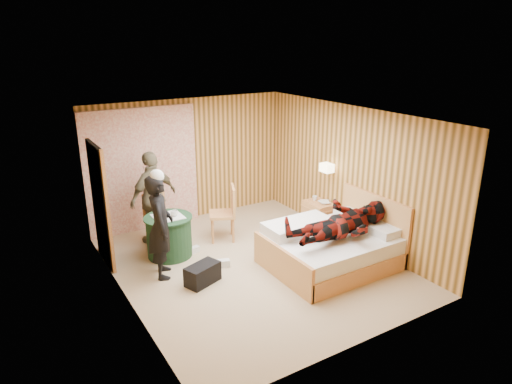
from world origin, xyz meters
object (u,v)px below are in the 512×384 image
round_table (169,236)px  man_at_table (154,198)px  woman_standing (160,226)px  wall_lamp (327,168)px  bed (331,247)px  chair_far (156,215)px  duffel_bag (203,274)px  nightstand (318,215)px  man_on_bed (343,215)px  chair_near (227,209)px

round_table → man_at_table: bearing=90.0°
woman_standing → wall_lamp: bearing=-70.9°
bed → round_table: size_ratio=2.41×
chair_far → duffel_bag: 1.87m
chair_far → man_at_table: bearing=109.2°
nightstand → man_on_bed: man_on_bed is taller
woman_standing → man_at_table: man_at_table is taller
chair_far → duffel_bag: (0.07, -1.83, -0.38)m
wall_lamp → chair_far: bearing=157.1°
round_table → chair_far: bearing=89.3°
wall_lamp → duffel_bag: (-2.89, -0.58, -1.14)m
round_table → wall_lamp: bearing=-11.2°
wall_lamp → nightstand: wall_lamp is taller
woman_standing → chair_near: bearing=-46.8°
chair_near → duffel_bag: 1.73m
bed → duffel_bag: bearing=165.2°
woman_standing → man_on_bed: 2.88m
bed → duffel_bag: size_ratio=3.64×
man_at_table → chair_far: bearing=82.6°
chair_near → woman_standing: bearing=-41.4°
wall_lamp → chair_far: (-2.96, 1.25, -0.76)m
round_table → chair_near: chair_near is taller
chair_near → man_on_bed: bearing=50.7°
nightstand → woman_standing: (-3.27, -0.15, 0.54)m
nightstand → chair_near: chair_near is taller
round_table → chair_near: size_ratio=0.80×
round_table → duffel_bag: 1.19m
bed → chair_near: 2.08m
wall_lamp → woman_standing: (-3.31, -0.01, -0.46)m
chair_near → man_at_table: bearing=-92.7°
wall_lamp → chair_near: bearing=159.2°
chair_near → man_on_bed: (1.01, -2.04, 0.37)m
nightstand → round_table: bearing=171.2°
bed → duffel_bag: (-2.09, 0.55, -0.16)m
round_table → woman_standing: (-0.35, -0.60, 0.47)m
woman_standing → round_table: bearing=-11.0°
duffel_bag → woman_standing: 0.99m
chair_far → wall_lamp: bearing=-17.1°
chair_far → woman_standing: woman_standing is taller
man_on_bed → chair_near: bearing=116.4°
nightstand → duffel_bag: nightstand is taller
bed → chair_far: (-2.16, 2.38, 0.23)m
chair_far → bed: bearing=-42.0°
chair_far → woman_standing: size_ratio=0.55×
duffel_bag → man_on_bed: size_ratio=0.31×
bed → woman_standing: (-2.52, 1.12, 0.53)m
man_on_bed → bed: bearing=96.3°
wall_lamp → nightstand: size_ratio=0.44×
nightstand → man_on_bed: size_ratio=0.33×
bed → woman_standing: woman_standing is taller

